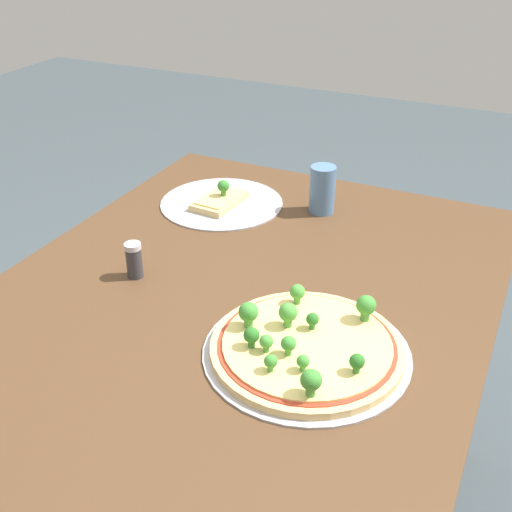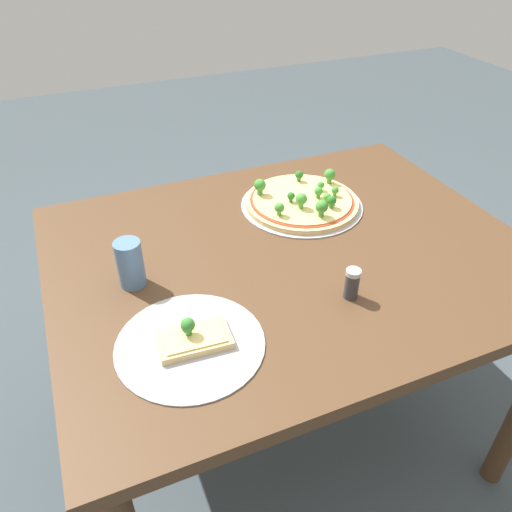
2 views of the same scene
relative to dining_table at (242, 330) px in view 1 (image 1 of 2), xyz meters
The scene contains 5 objects.
dining_table is the anchor object (origin of this frame).
pizza_tray_whole 0.25m from the dining_table, 55.57° to the left, with size 0.35×0.35×0.07m.
pizza_tray_slice 0.41m from the dining_table, 146.31° to the right, with size 0.30×0.30×0.06m.
drinking_cup 0.43m from the dining_table, behind, with size 0.06×0.06×0.12m, color #4C7099.
condiment_shaker 0.26m from the dining_table, 78.60° to the right, with size 0.03×0.03×0.08m.
Camera 1 is at (0.94, 0.48, 1.45)m, focal length 45.00 mm.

